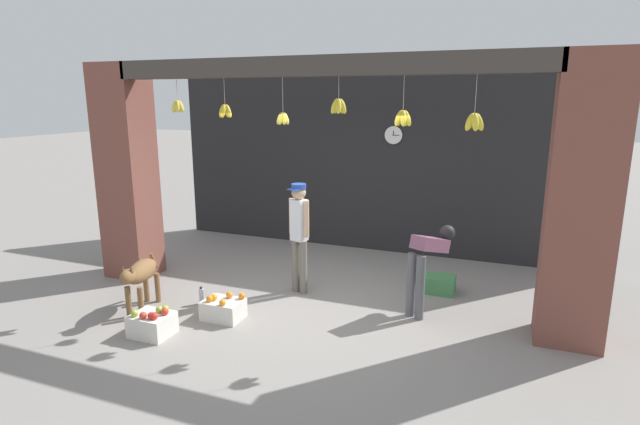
% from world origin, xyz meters
% --- Properties ---
extents(ground_plane, '(60.00, 60.00, 0.00)m').
position_xyz_m(ground_plane, '(0.00, 0.00, 0.00)').
color(ground_plane, gray).
extents(shop_back_wall, '(7.41, 0.12, 3.18)m').
position_xyz_m(shop_back_wall, '(0.00, 2.92, 1.59)').
color(shop_back_wall, '#232326').
rests_on(shop_back_wall, ground_plane).
extents(shop_pillar_left, '(0.70, 0.60, 3.18)m').
position_xyz_m(shop_pillar_left, '(-3.05, 0.30, 1.59)').
color(shop_pillar_left, brown).
rests_on(shop_pillar_left, ground_plane).
extents(shop_pillar_right, '(0.70, 0.60, 3.18)m').
position_xyz_m(shop_pillar_right, '(3.05, 0.30, 1.59)').
color(shop_pillar_right, brown).
rests_on(shop_pillar_right, ground_plane).
extents(storefront_awning, '(5.51, 0.27, 0.85)m').
position_xyz_m(storefront_awning, '(0.01, 0.12, 3.02)').
color(storefront_awning, '#3D3833').
extents(dog, '(0.43, 0.95, 0.72)m').
position_xyz_m(dog, '(-1.99, -0.79, 0.49)').
color(dog, brown).
rests_on(dog, ground_plane).
extents(shopkeeper, '(0.33, 0.28, 1.56)m').
position_xyz_m(shopkeeper, '(-0.35, 0.52, 0.90)').
color(shopkeeper, '#6B665B').
rests_on(shopkeeper, ground_plane).
extents(worker_stooping, '(0.50, 0.79, 1.08)m').
position_xyz_m(worker_stooping, '(1.43, 0.49, 0.72)').
color(worker_stooping, '#56565B').
rests_on(worker_stooping, ground_plane).
extents(fruit_crate_oranges, '(0.48, 0.36, 0.32)m').
position_xyz_m(fruit_crate_oranges, '(-0.89, -0.62, 0.13)').
color(fruit_crate_oranges, silver).
rests_on(fruit_crate_oranges, ground_plane).
extents(fruit_crate_apples, '(0.45, 0.39, 0.33)m').
position_xyz_m(fruit_crate_apples, '(-1.42, -1.30, 0.14)').
color(fruit_crate_apples, silver).
rests_on(fruit_crate_apples, ground_plane).
extents(produce_box_green, '(0.45, 0.34, 0.24)m').
position_xyz_m(produce_box_green, '(1.49, 1.23, 0.12)').
color(produce_box_green, '#42844C').
rests_on(produce_box_green, ground_plane).
extents(water_bottle, '(0.06, 0.06, 0.24)m').
position_xyz_m(water_bottle, '(-1.40, -0.34, 0.11)').
color(water_bottle, silver).
rests_on(water_bottle, ground_plane).
extents(wall_clock, '(0.32, 0.03, 0.32)m').
position_xyz_m(wall_clock, '(0.41, 2.85, 2.07)').
color(wall_clock, black).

